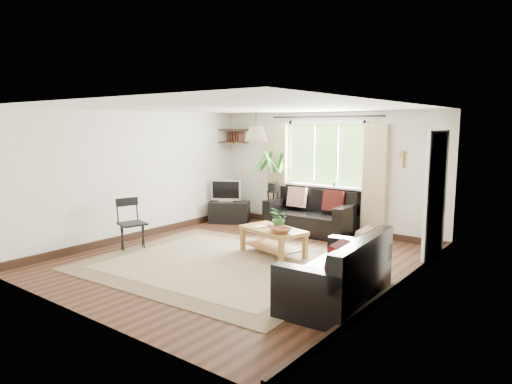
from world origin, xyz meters
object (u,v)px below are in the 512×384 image
Objects in this scene: coffee_table at (273,242)px; palm_stand at (273,188)px; folding_chair at (132,225)px; sofa_right at (336,270)px; sofa_back at (310,213)px; tv_stand at (229,212)px.

palm_stand is at bearing 125.20° from coffee_table.
sofa_right is at bearing -74.30° from folding_chair.
coffee_table is 1.26× the size of folding_chair.
tv_stand is at bearing -176.18° from sofa_back.
palm_stand is (-0.99, 0.12, 0.41)m from sofa_back.
folding_chair reaches higher than sofa_back.
palm_stand reaches higher than sofa_right.
folding_chair is (0.14, -2.72, 0.21)m from tv_stand.
folding_chair reaches higher than coffee_table.
sofa_back is 1.76m from coffee_table.
palm_stand is at bearing 171.38° from sofa_back.
folding_chair is (-3.89, -0.01, 0.05)m from sofa_right.
sofa_back is 3.57m from sofa_right.
sofa_back is 1.56× the size of coffee_table.
sofa_right is 3.89m from folding_chair.
palm_stand is (0.96, 0.31, 0.58)m from tv_stand.
sofa_right is 4.86m from tv_stand.
sofa_right is at bearing -63.02° from tv_stand.
sofa_back reaches higher than sofa_right.
palm_stand is (-1.30, 1.84, 0.59)m from coffee_table.
tv_stand is at bearing -162.06° from palm_stand.
coffee_table is at bearing -127.92° from sofa_right.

